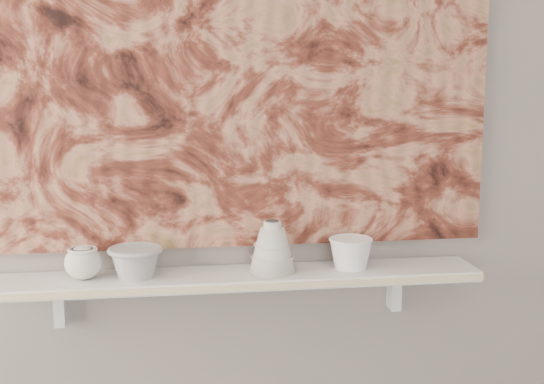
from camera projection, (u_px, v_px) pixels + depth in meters
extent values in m
plane|color=gray|center=(230.00, 121.00, 2.15)|extent=(3.60, 0.00, 3.60)
cube|color=silver|center=(234.00, 278.00, 2.13)|extent=(1.40, 0.18, 0.03)
cube|color=beige|center=(237.00, 288.00, 2.04)|extent=(1.40, 0.01, 0.02)
cube|color=silver|center=(60.00, 304.00, 2.14)|extent=(0.03, 0.06, 0.12)
cube|color=silver|center=(394.00, 289.00, 2.28)|extent=(0.03, 0.06, 0.12)
cube|color=maroon|center=(229.00, 53.00, 2.11)|extent=(1.50, 0.02, 1.10)
cube|color=black|center=(384.00, 161.00, 2.21)|extent=(0.09, 0.00, 0.08)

